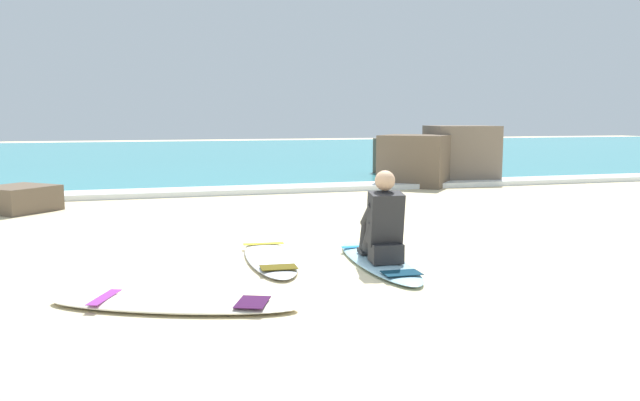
{
  "coord_description": "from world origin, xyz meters",
  "views": [
    {
      "loc": [
        -1.95,
        -6.47,
        1.56
      ],
      "look_at": [
        0.29,
        0.95,
        0.55
      ],
      "focal_mm": 35.9,
      "sensor_mm": 36.0,
      "label": 1
    }
  ],
  "objects_px": {
    "surfboard_spare_near": "(173,304)",
    "shoreline_rock": "(18,199)",
    "surfer_seated": "(383,226)",
    "surfboard_spare_far": "(270,257)",
    "surfboard_main": "(378,261)"
  },
  "relations": [
    {
      "from": "surfboard_main",
      "to": "surfboard_spare_far",
      "type": "bearing_deg",
      "value": 153.49
    },
    {
      "from": "surfer_seated",
      "to": "surfboard_spare_far",
      "type": "relative_size",
      "value": 0.45
    },
    {
      "from": "surfboard_spare_far",
      "to": "shoreline_rock",
      "type": "distance_m",
      "value": 5.8
    },
    {
      "from": "surfboard_spare_near",
      "to": "shoreline_rock",
      "type": "distance_m",
      "value": 6.67
    },
    {
      "from": "surfboard_spare_far",
      "to": "shoreline_rock",
      "type": "bearing_deg",
      "value": 123.82
    },
    {
      "from": "surfboard_spare_near",
      "to": "surfboard_spare_far",
      "type": "distance_m",
      "value": 1.9
    },
    {
      "from": "surfer_seated",
      "to": "surfboard_spare_near",
      "type": "distance_m",
      "value": 2.41
    },
    {
      "from": "surfer_seated",
      "to": "surfboard_spare_far",
      "type": "bearing_deg",
      "value": 148.65
    },
    {
      "from": "surfboard_main",
      "to": "surfboard_spare_near",
      "type": "height_order",
      "value": "same"
    },
    {
      "from": "shoreline_rock",
      "to": "surfer_seated",
      "type": "bearing_deg",
      "value": -51.85
    },
    {
      "from": "surfboard_main",
      "to": "surfer_seated",
      "type": "relative_size",
      "value": 2.33
    },
    {
      "from": "surfer_seated",
      "to": "surfboard_main",
      "type": "bearing_deg",
      "value": 90.07
    },
    {
      "from": "surfboard_main",
      "to": "shoreline_rock",
      "type": "bearing_deg",
      "value": 128.76
    },
    {
      "from": "surfboard_main",
      "to": "surfer_seated",
      "type": "bearing_deg",
      "value": -89.93
    },
    {
      "from": "surfboard_main",
      "to": "shoreline_rock",
      "type": "distance_m",
      "value": 6.86
    }
  ]
}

